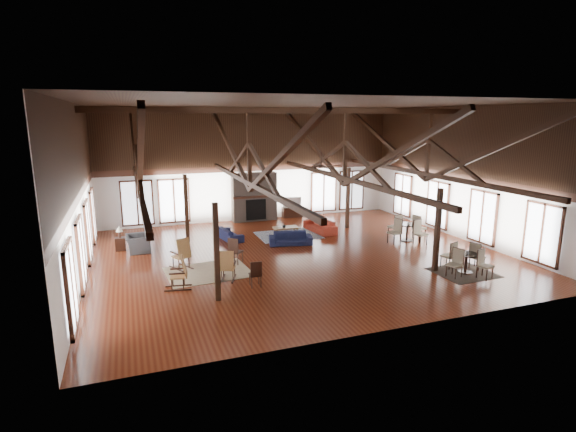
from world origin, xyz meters
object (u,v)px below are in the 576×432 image
object	(u,v)px
armchair	(138,243)
cafe_table_near	(466,259)
sofa_navy_left	(230,234)
tv_console	(292,212)
sofa_orange	(320,226)
sofa_navy_front	(291,238)
cafe_table_far	(407,229)
coffee_table	(286,228)

from	to	relation	value
armchair	cafe_table_near	world-z (taller)	cafe_table_near
sofa_navy_left	tv_console	bearing A→B (deg)	-61.95
sofa_orange	cafe_table_near	world-z (taller)	cafe_table_near
sofa_navy_front	tv_console	world-z (taller)	tv_console
sofa_navy_left	armchair	world-z (taller)	armchair
armchair	tv_console	distance (m)	9.29
cafe_table_near	cafe_table_far	size ratio (longest dim) A/B	0.92
sofa_navy_front	sofa_orange	xyz separation A→B (m)	(2.13, 1.64, 0.02)
sofa_navy_front	sofa_navy_left	world-z (taller)	sofa_navy_front
sofa_navy_front	armchair	world-z (taller)	armchair
cafe_table_far	tv_console	xyz separation A→B (m)	(-3.19, 6.43, -0.27)
coffee_table	cafe_table_near	world-z (taller)	cafe_table_near
sofa_navy_front	sofa_orange	bearing A→B (deg)	49.96
armchair	cafe_table_near	distance (m)	12.94
armchair	cafe_table_far	bearing A→B (deg)	-101.18
cafe_table_far	armchair	bearing A→B (deg)	168.45
sofa_navy_front	coffee_table	distance (m)	1.38
tv_console	cafe_table_far	bearing A→B (deg)	-63.60
sofa_navy_left	cafe_table_far	world-z (taller)	cafe_table_far
sofa_orange	cafe_table_near	distance (m)	7.68
sofa_navy_front	sofa_orange	world-z (taller)	sofa_orange
sofa_navy_left	coffee_table	xyz separation A→B (m)	(2.60, -0.41, 0.14)
coffee_table	sofa_navy_left	bearing A→B (deg)	171.06
armchair	cafe_table_near	bearing A→B (deg)	-121.01
sofa_orange	cafe_table_far	xyz separation A→B (m)	(3.05, -2.87, 0.25)
cafe_table_near	cafe_table_far	world-z (taller)	cafe_table_far
coffee_table	armchair	xyz separation A→B (m)	(-6.61, -0.22, -0.04)
coffee_table	cafe_table_near	xyz separation A→B (m)	(4.43, -6.95, 0.11)
cafe_table_near	sofa_navy_front	bearing A→B (deg)	129.90
coffee_table	cafe_table_near	distance (m)	8.25
sofa_navy_left	cafe_table_far	xyz separation A→B (m)	(7.52, -2.98, 0.29)
coffee_table	cafe_table_near	bearing A→B (deg)	-57.53
sofa_orange	sofa_navy_left	bearing A→B (deg)	-97.81
sofa_orange	armchair	world-z (taller)	armchair
cafe_table_far	tv_console	bearing A→B (deg)	116.40
cafe_table_near	sofa_orange	bearing A→B (deg)	109.41
sofa_orange	coffee_table	distance (m)	1.90
armchair	tv_console	xyz separation A→B (m)	(8.34, 4.07, -0.08)
cafe_table_near	cafe_table_far	xyz separation A→B (m)	(0.49, 4.38, 0.04)
sofa_navy_left	sofa_orange	xyz separation A→B (m)	(4.48, -0.11, 0.04)
sofa_orange	tv_console	size ratio (longest dim) A/B	1.86
sofa_navy_left	coffee_table	distance (m)	2.63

